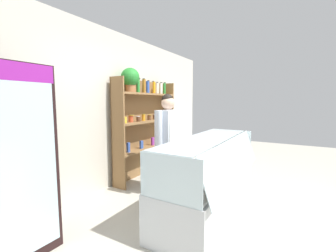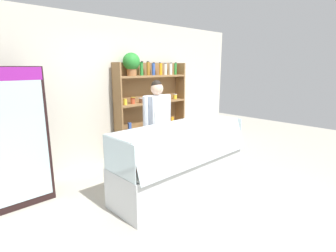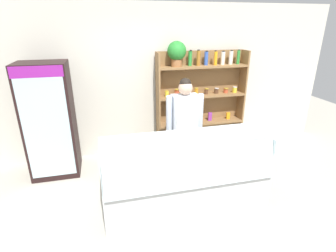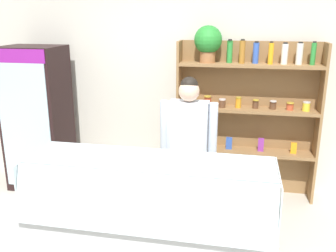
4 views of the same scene
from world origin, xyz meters
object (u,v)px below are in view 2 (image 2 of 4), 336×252
drinks_fridge (14,136)px  shop_clerk (157,120)px  shelving_unit (147,97)px  deli_display_case (181,171)px

drinks_fridge → shop_clerk: 2.12m
drinks_fridge → shop_clerk: size_ratio=1.14×
shelving_unit → shop_clerk: size_ratio=1.29×
shelving_unit → deli_display_case: (-0.73, -1.65, -0.89)m
drinks_fridge → deli_display_case: size_ratio=0.85×
shelving_unit → shop_clerk: 1.04m
drinks_fridge → shelving_unit: bearing=6.5°
drinks_fridge → shelving_unit: size_ratio=0.88×
shop_clerk → drinks_fridge: bearing=163.9°
shelving_unit → deli_display_case: shelving_unit is taller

